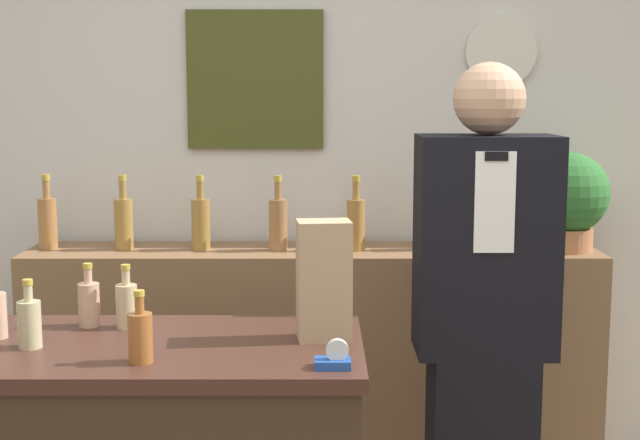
{
  "coord_description": "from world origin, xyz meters",
  "views": [
    {
      "loc": [
        0.1,
        -1.79,
        1.65
      ],
      "look_at": [
        0.11,
        1.14,
        1.22
      ],
      "focal_mm": 50.0,
      "sensor_mm": 36.0,
      "label": 1
    }
  ],
  "objects_px": {
    "tape_dispenser": "(331,359)",
    "shopkeeper": "(479,333)",
    "potted_plant": "(564,198)",
    "paper_bag": "(320,280)"
  },
  "relations": [
    {
      "from": "shopkeeper",
      "to": "paper_bag",
      "type": "height_order",
      "value": "shopkeeper"
    },
    {
      "from": "potted_plant",
      "to": "tape_dispenser",
      "type": "relative_size",
      "value": 4.38
    },
    {
      "from": "paper_bag",
      "to": "tape_dispenser",
      "type": "xyz_separation_m",
      "value": [
        0.02,
        -0.26,
        -0.14
      ]
    },
    {
      "from": "potted_plant",
      "to": "paper_bag",
      "type": "height_order",
      "value": "potted_plant"
    },
    {
      "from": "paper_bag",
      "to": "shopkeeper",
      "type": "bearing_deg",
      "value": 39.74
    },
    {
      "from": "potted_plant",
      "to": "shopkeeper",
      "type": "bearing_deg",
      "value": -123.01
    },
    {
      "from": "shopkeeper",
      "to": "paper_bag",
      "type": "bearing_deg",
      "value": -140.26
    },
    {
      "from": "tape_dispenser",
      "to": "shopkeeper",
      "type": "bearing_deg",
      "value": 54.44
    },
    {
      "from": "tape_dispenser",
      "to": "potted_plant",
      "type": "bearing_deg",
      "value": 55.7
    },
    {
      "from": "potted_plant",
      "to": "tape_dispenser",
      "type": "height_order",
      "value": "potted_plant"
    }
  ]
}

